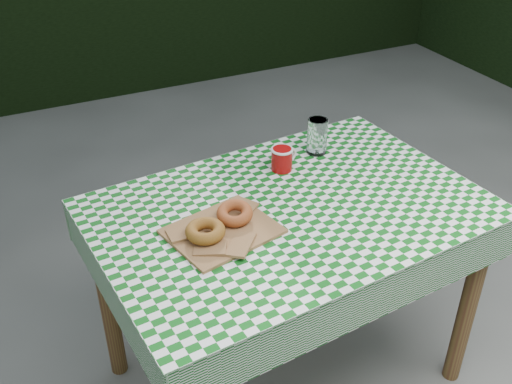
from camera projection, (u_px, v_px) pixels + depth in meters
ground at (289, 376)px, 2.24m from camera, size 60.00×60.00×0.00m
table at (287, 298)px, 2.05m from camera, size 1.25×0.89×0.75m
tablecloth at (290, 208)px, 1.85m from camera, size 1.27×0.91×0.01m
paper_bag at (222, 230)px, 1.73m from camera, size 0.35×0.30×0.02m
bagel_front at (205, 231)px, 1.68m from camera, size 0.16×0.16×0.04m
bagel_back at (235, 213)px, 1.76m from camera, size 0.15×0.15×0.03m
coffee_mug at (282, 159)px, 2.02m from camera, size 0.18×0.18×0.08m
drinking_glass at (317, 136)px, 2.11m from camera, size 0.08×0.08×0.13m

